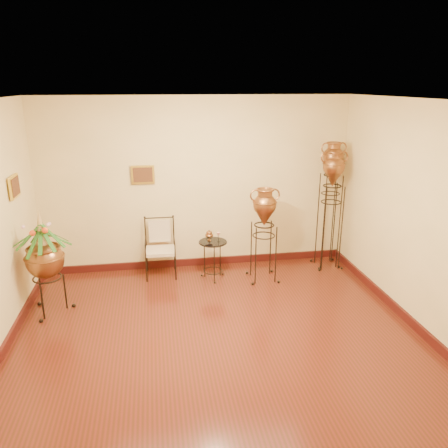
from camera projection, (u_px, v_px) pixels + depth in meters
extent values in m
plane|color=#571A14|center=(221.00, 347.00, 5.15)|extent=(5.00, 5.00, 0.00)
cube|color=#40110E|center=(198.00, 262.00, 7.46)|extent=(5.00, 0.04, 0.12)
cube|color=#40110E|center=(415.00, 325.00, 5.51)|extent=(0.04, 5.00, 0.12)
cube|color=gold|center=(143.00, 175.00, 6.83)|extent=(0.36, 0.03, 0.29)
cube|color=gold|center=(14.00, 187.00, 5.60)|extent=(0.03, 0.36, 0.29)
cube|color=beige|center=(160.00, 251.00, 6.93)|extent=(0.46, 0.42, 0.05)
cube|color=beige|center=(160.00, 235.00, 6.85)|extent=(0.35, 0.03, 0.37)
cylinder|color=black|center=(213.00, 242.00, 6.78)|extent=(0.43, 0.43, 0.01)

